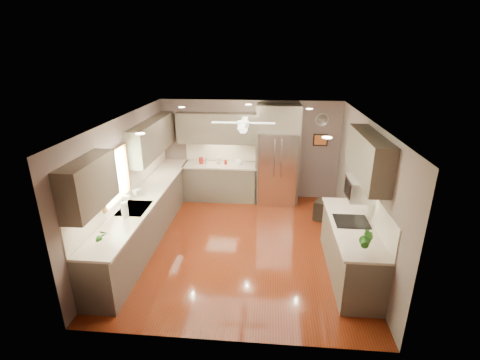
# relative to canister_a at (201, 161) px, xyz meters

# --- Properties ---
(floor) EXTENTS (5.00, 5.00, 0.00)m
(floor) POSITION_rel_canister_a_xyz_m (1.21, -2.20, -1.02)
(floor) COLOR #441D09
(floor) RESTS_ON ground
(ceiling) EXTENTS (5.00, 5.00, 0.00)m
(ceiling) POSITION_rel_canister_a_xyz_m (1.21, -2.20, 1.48)
(ceiling) COLOR white
(ceiling) RESTS_ON ground
(wall_back) EXTENTS (4.50, 0.00, 4.50)m
(wall_back) POSITION_rel_canister_a_xyz_m (1.21, 0.30, 0.23)
(wall_back) COLOR #6A5651
(wall_back) RESTS_ON ground
(wall_front) EXTENTS (4.50, 0.00, 4.50)m
(wall_front) POSITION_rel_canister_a_xyz_m (1.21, -4.70, 0.23)
(wall_front) COLOR #6A5651
(wall_front) RESTS_ON ground
(wall_left) EXTENTS (0.00, 5.00, 5.00)m
(wall_left) POSITION_rel_canister_a_xyz_m (-1.04, -2.20, 0.23)
(wall_left) COLOR #6A5651
(wall_left) RESTS_ON ground
(wall_right) EXTENTS (0.00, 5.00, 5.00)m
(wall_right) POSITION_rel_canister_a_xyz_m (3.46, -2.20, 0.23)
(wall_right) COLOR #6A5651
(wall_right) RESTS_ON ground
(canister_a) EXTENTS (0.13, 0.13, 0.17)m
(canister_a) POSITION_rel_canister_a_xyz_m (0.00, 0.00, 0.00)
(canister_a) COLOR maroon
(canister_a) RESTS_ON back_run
(canister_b) EXTENTS (0.10, 0.10, 0.13)m
(canister_b) POSITION_rel_canister_a_xyz_m (0.13, 0.01, -0.01)
(canister_b) COLOR silver
(canister_b) RESTS_ON back_run
(canister_c) EXTENTS (0.13, 0.13, 0.17)m
(canister_c) POSITION_rel_canister_a_xyz_m (0.45, 0.02, 0.01)
(canister_c) COLOR #BAA98C
(canister_c) RESTS_ON back_run
(canister_d) EXTENTS (0.10, 0.10, 0.11)m
(canister_d) POSITION_rel_canister_a_xyz_m (0.62, -0.00, -0.02)
(canister_d) COLOR maroon
(canister_d) RESTS_ON back_run
(soap_bottle) EXTENTS (0.12, 0.12, 0.20)m
(soap_bottle) POSITION_rel_canister_a_xyz_m (-0.85, -2.17, 0.02)
(soap_bottle) COLOR white
(soap_bottle) RESTS_ON left_run
(potted_plant_left) EXTENTS (0.15, 0.10, 0.28)m
(potted_plant_left) POSITION_rel_canister_a_xyz_m (-0.72, -3.96, 0.06)
(potted_plant_left) COLOR #235F1B
(potted_plant_left) RESTS_ON left_run
(potted_plant_right) EXTENTS (0.23, 0.20, 0.36)m
(potted_plant_right) POSITION_rel_canister_a_xyz_m (3.14, -3.80, 0.10)
(potted_plant_right) COLOR #235F1B
(potted_plant_right) RESTS_ON right_run
(bowl) EXTENTS (0.26, 0.26, 0.05)m
(bowl) POSITION_rel_canister_a_xyz_m (0.95, 0.00, -0.05)
(bowl) COLOR #BAA98C
(bowl) RESTS_ON back_run
(left_run) EXTENTS (0.65, 4.70, 1.45)m
(left_run) POSITION_rel_canister_a_xyz_m (-0.74, -2.05, -0.54)
(left_run) COLOR #4C4037
(left_run) RESTS_ON ground
(back_run) EXTENTS (1.85, 0.65, 1.45)m
(back_run) POSITION_rel_canister_a_xyz_m (0.49, 0.00, -0.54)
(back_run) COLOR #4C4037
(back_run) RESTS_ON ground
(uppers) EXTENTS (4.50, 4.70, 0.95)m
(uppers) POSITION_rel_canister_a_xyz_m (0.47, -1.49, 0.85)
(uppers) COLOR #4C4037
(uppers) RESTS_ON wall_left
(window) EXTENTS (0.05, 1.12, 0.92)m
(window) POSITION_rel_canister_a_xyz_m (-1.01, -2.70, 0.53)
(window) COLOR #BFF2B2
(window) RESTS_ON wall_left
(sink) EXTENTS (0.50, 0.70, 0.32)m
(sink) POSITION_rel_canister_a_xyz_m (-0.72, -2.70, -0.11)
(sink) COLOR silver
(sink) RESTS_ON left_run
(refrigerator) EXTENTS (1.06, 0.75, 2.45)m
(refrigerator) POSITION_rel_canister_a_xyz_m (1.91, -0.05, 0.17)
(refrigerator) COLOR silver
(refrigerator) RESTS_ON ground
(right_run) EXTENTS (0.70, 2.20, 1.45)m
(right_run) POSITION_rel_canister_a_xyz_m (3.14, -3.00, -0.54)
(right_run) COLOR #4C4037
(right_run) RESTS_ON ground
(microwave) EXTENTS (0.43, 0.55, 0.34)m
(microwave) POSITION_rel_canister_a_xyz_m (3.24, -2.75, 0.46)
(microwave) COLOR silver
(microwave) RESTS_ON wall_right
(ceiling_fan) EXTENTS (1.18, 1.18, 0.32)m
(ceiling_fan) POSITION_rel_canister_a_xyz_m (1.21, -1.90, 1.31)
(ceiling_fan) COLOR white
(ceiling_fan) RESTS_ON ceiling
(recessed_lights) EXTENTS (2.84, 3.14, 0.01)m
(recessed_lights) POSITION_rel_canister_a_xyz_m (1.17, -1.80, 1.47)
(recessed_lights) COLOR white
(recessed_lights) RESTS_ON ceiling
(wall_clock) EXTENTS (0.30, 0.03, 0.30)m
(wall_clock) POSITION_rel_canister_a_xyz_m (2.96, 0.28, 1.03)
(wall_clock) COLOR white
(wall_clock) RESTS_ON wall_back
(framed_print) EXTENTS (0.36, 0.03, 0.30)m
(framed_print) POSITION_rel_canister_a_xyz_m (2.96, 0.27, 0.53)
(framed_print) COLOR black
(framed_print) RESTS_ON wall_back
(stool) EXTENTS (0.48, 0.48, 0.45)m
(stool) POSITION_rel_canister_a_xyz_m (2.97, -1.01, -0.78)
(stool) COLOR black
(stool) RESTS_ON ground
(paper_towel) EXTENTS (0.11, 0.11, 0.29)m
(paper_towel) POSITION_rel_canister_a_xyz_m (-0.73, -3.08, 0.06)
(paper_towel) COLOR white
(paper_towel) RESTS_ON left_run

